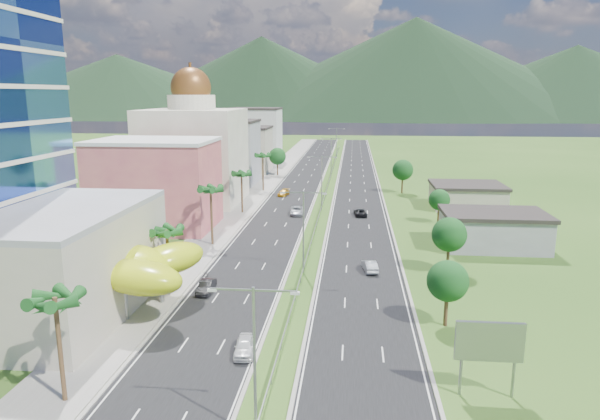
% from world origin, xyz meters
% --- Properties ---
extents(ground, '(500.00, 500.00, 0.00)m').
position_xyz_m(ground, '(0.00, 0.00, 0.00)').
color(ground, '#2D5119').
rests_on(ground, ground).
extents(road_left, '(11.00, 260.00, 0.04)m').
position_xyz_m(road_left, '(-7.50, 90.00, 0.02)').
color(road_left, black).
rests_on(road_left, ground).
extents(road_right, '(11.00, 260.00, 0.04)m').
position_xyz_m(road_right, '(7.50, 90.00, 0.02)').
color(road_right, black).
rests_on(road_right, ground).
extents(sidewalk_left, '(7.00, 260.00, 0.12)m').
position_xyz_m(sidewalk_left, '(-17.00, 90.00, 0.06)').
color(sidewalk_left, gray).
rests_on(sidewalk_left, ground).
extents(median_guardrail, '(0.10, 216.06, 0.76)m').
position_xyz_m(median_guardrail, '(0.00, 71.99, 0.62)').
color(median_guardrail, gray).
rests_on(median_guardrail, ground).
extents(streetlight_median_a, '(6.04, 0.25, 11.00)m').
position_xyz_m(streetlight_median_a, '(0.00, -25.00, 6.75)').
color(streetlight_median_a, gray).
rests_on(streetlight_median_a, ground).
extents(streetlight_median_b, '(6.04, 0.25, 11.00)m').
position_xyz_m(streetlight_median_b, '(0.00, 10.00, 6.75)').
color(streetlight_median_b, gray).
rests_on(streetlight_median_b, ground).
extents(streetlight_median_c, '(6.04, 0.25, 11.00)m').
position_xyz_m(streetlight_median_c, '(0.00, 50.00, 6.75)').
color(streetlight_median_c, gray).
rests_on(streetlight_median_c, ground).
extents(streetlight_median_d, '(6.04, 0.25, 11.00)m').
position_xyz_m(streetlight_median_d, '(0.00, 95.00, 6.75)').
color(streetlight_median_d, gray).
rests_on(streetlight_median_d, ground).
extents(streetlight_median_e, '(6.04, 0.25, 11.00)m').
position_xyz_m(streetlight_median_e, '(0.00, 140.00, 6.75)').
color(streetlight_median_e, gray).
rests_on(streetlight_median_e, ground).
extents(lime_canopy, '(18.00, 15.00, 7.40)m').
position_xyz_m(lime_canopy, '(-20.00, -4.00, 4.99)').
color(lime_canopy, '#B6C813').
rests_on(lime_canopy, ground).
extents(pink_shophouse, '(20.00, 15.00, 15.00)m').
position_xyz_m(pink_shophouse, '(-28.00, 32.00, 7.50)').
color(pink_shophouse, '#BA4C5B').
rests_on(pink_shophouse, ground).
extents(domed_building, '(20.00, 20.00, 28.70)m').
position_xyz_m(domed_building, '(-28.00, 55.00, 11.35)').
color(domed_building, '#BFB99E').
rests_on(domed_building, ground).
extents(midrise_grey, '(16.00, 15.00, 16.00)m').
position_xyz_m(midrise_grey, '(-27.00, 80.00, 8.00)').
color(midrise_grey, gray).
rests_on(midrise_grey, ground).
extents(midrise_beige, '(16.00, 15.00, 13.00)m').
position_xyz_m(midrise_beige, '(-27.00, 102.00, 6.50)').
color(midrise_beige, '#A9A38B').
rests_on(midrise_beige, ground).
extents(midrise_white, '(16.00, 15.00, 18.00)m').
position_xyz_m(midrise_white, '(-27.00, 125.00, 9.00)').
color(midrise_white, silver).
rests_on(midrise_white, ground).
extents(billboard, '(5.20, 0.35, 6.20)m').
position_xyz_m(billboard, '(17.00, -18.00, 4.42)').
color(billboard, gray).
rests_on(billboard, ground).
extents(shed_near, '(15.00, 10.00, 5.00)m').
position_xyz_m(shed_near, '(28.00, 25.00, 2.50)').
color(shed_near, gray).
rests_on(shed_near, ground).
extents(shed_far, '(14.00, 12.00, 4.40)m').
position_xyz_m(shed_far, '(30.00, 55.00, 2.20)').
color(shed_far, '#A9A38B').
rests_on(shed_far, ground).
extents(palm_tree_a, '(3.60, 3.60, 9.10)m').
position_xyz_m(palm_tree_a, '(-15.50, -22.00, 8.02)').
color(palm_tree_a, '#47301C').
rests_on(palm_tree_a, ground).
extents(palm_tree_b, '(3.60, 3.60, 8.10)m').
position_xyz_m(palm_tree_b, '(-15.50, 2.00, 7.06)').
color(palm_tree_b, '#47301C').
rests_on(palm_tree_b, ground).
extents(palm_tree_c, '(3.60, 3.60, 9.60)m').
position_xyz_m(palm_tree_c, '(-15.50, 22.00, 8.50)').
color(palm_tree_c, '#47301C').
rests_on(palm_tree_c, ground).
extents(palm_tree_d, '(3.60, 3.60, 8.60)m').
position_xyz_m(palm_tree_d, '(-15.50, 45.00, 7.54)').
color(palm_tree_d, '#47301C').
rests_on(palm_tree_d, ground).
extents(palm_tree_e, '(3.60, 3.60, 9.40)m').
position_xyz_m(palm_tree_e, '(-15.50, 70.00, 8.31)').
color(palm_tree_e, '#47301C').
rests_on(palm_tree_e, ground).
extents(leafy_tree_lfar, '(4.90, 4.90, 8.05)m').
position_xyz_m(leafy_tree_lfar, '(-15.50, 95.00, 5.58)').
color(leafy_tree_lfar, '#47301C').
rests_on(leafy_tree_lfar, ground).
extents(leafy_tree_ra, '(4.20, 4.20, 6.90)m').
position_xyz_m(leafy_tree_ra, '(16.00, -5.00, 4.78)').
color(leafy_tree_ra, '#47301C').
rests_on(leafy_tree_ra, ground).
extents(leafy_tree_rb, '(4.55, 4.55, 7.47)m').
position_xyz_m(leafy_tree_rb, '(19.00, 12.00, 5.18)').
color(leafy_tree_rb, '#47301C').
rests_on(leafy_tree_rb, ground).
extents(leafy_tree_rc, '(3.85, 3.85, 6.33)m').
position_xyz_m(leafy_tree_rc, '(22.00, 40.00, 4.37)').
color(leafy_tree_rc, '#47301C').
rests_on(leafy_tree_rc, ground).
extents(leafy_tree_rd, '(4.90, 4.90, 8.05)m').
position_xyz_m(leafy_tree_rd, '(18.00, 70.00, 5.58)').
color(leafy_tree_rd, '#47301C').
rests_on(leafy_tree_rd, ground).
extents(mountain_ridge, '(860.00, 140.00, 90.00)m').
position_xyz_m(mountain_ridge, '(60.00, 450.00, 0.00)').
color(mountain_ridge, black).
rests_on(mountain_ridge, ground).
extents(car_white_near_left, '(2.16, 4.50, 1.48)m').
position_xyz_m(car_white_near_left, '(-3.20, -13.10, 0.78)').
color(car_white_near_left, white).
rests_on(car_white_near_left, road_left).
extents(car_dark_left, '(1.55, 4.36, 1.43)m').
position_xyz_m(car_dark_left, '(-10.85, 1.63, 0.76)').
color(car_dark_left, black).
rests_on(car_dark_left, road_left).
extents(car_silver_mid_left, '(2.95, 5.72, 1.54)m').
position_xyz_m(car_silver_mid_left, '(-4.50, 44.42, 0.81)').
color(car_silver_mid_left, '#B7BABF').
rests_on(car_silver_mid_left, road_left).
extents(car_yellow_far_left, '(2.64, 4.97, 1.37)m').
position_xyz_m(car_yellow_far_left, '(-9.67, 63.92, 0.73)').
color(car_yellow_far_left, '#C28716').
rests_on(car_yellow_far_left, road_left).
extents(car_silver_right, '(2.27, 4.65, 1.47)m').
position_xyz_m(car_silver_right, '(8.77, 11.38, 0.77)').
color(car_silver_right, '#A0A3A7').
rests_on(car_silver_right, road_right).
extents(car_dark_far_right, '(2.76, 5.04, 1.34)m').
position_xyz_m(car_dark_far_right, '(7.84, 44.71, 0.71)').
color(car_dark_far_right, black).
rests_on(car_dark_far_right, road_right).
extents(motorcycle, '(0.65, 1.76, 1.10)m').
position_xyz_m(motorcycle, '(-12.30, 6.71, 0.59)').
color(motorcycle, black).
rests_on(motorcycle, road_left).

